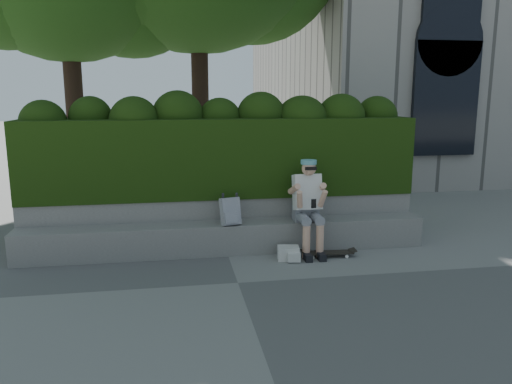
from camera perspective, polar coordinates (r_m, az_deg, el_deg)
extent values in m
plane|color=slate|center=(6.34, -2.08, -10.33)|extent=(80.00, 80.00, 0.00)
cube|color=gray|center=(7.44, -3.38, -5.22)|extent=(6.00, 0.45, 0.45)
cube|color=gray|center=(7.85, -3.77, -3.20)|extent=(6.00, 0.50, 0.75)
cube|color=black|center=(7.89, -4.04, 4.08)|extent=(6.00, 1.00, 1.20)
cylinder|color=black|center=(11.70, -6.33, 8.60)|extent=(0.38, 0.38, 3.62)
cylinder|color=black|center=(11.61, -19.84, 6.89)|extent=(0.38, 0.38, 3.17)
cube|color=slate|center=(7.52, 5.67, -2.43)|extent=(0.36, 0.26, 0.22)
cube|color=silver|center=(7.38, 5.86, 0.01)|extent=(0.40, 0.32, 0.55)
sphere|color=tan|center=(7.25, 6.06, 2.70)|extent=(0.21, 0.21, 0.21)
cylinder|color=#56989E|center=(7.26, 6.04, 3.42)|extent=(0.23, 0.23, 0.06)
cube|color=black|center=(7.07, 6.60, -1.33)|extent=(0.07, 0.02, 0.13)
cylinder|color=tan|center=(7.17, 5.77, -5.73)|extent=(0.11, 0.11, 0.47)
cylinder|color=tan|center=(7.22, 7.31, -5.63)|extent=(0.11, 0.11, 0.47)
cube|color=black|center=(7.17, 5.87, -7.35)|extent=(0.10, 0.26, 0.10)
cube|color=black|center=(7.23, 7.41, -7.25)|extent=(0.10, 0.26, 0.10)
cube|color=black|center=(7.33, 8.30, -6.85)|extent=(0.72, 0.23, 0.02)
cylinder|color=silver|center=(7.22, 6.51, -7.44)|extent=(0.05, 0.03, 0.05)
cylinder|color=silver|center=(7.36, 6.26, -7.07)|extent=(0.05, 0.03, 0.05)
cylinder|color=silver|center=(7.34, 10.34, -7.25)|extent=(0.05, 0.03, 0.05)
cylinder|color=silver|center=(7.48, 10.02, -6.89)|extent=(0.05, 0.03, 0.05)
cube|color=#B1B1B6|center=(7.24, -2.96, -2.21)|extent=(0.30, 0.21, 0.40)
cube|color=beige|center=(7.15, 3.71, -6.99)|extent=(0.33, 0.25, 0.19)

